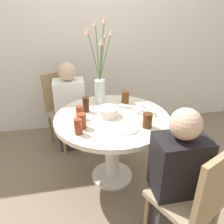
% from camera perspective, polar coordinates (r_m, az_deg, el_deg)
% --- Properties ---
extents(ground_plane, '(16.00, 16.00, 0.00)m').
position_cam_1_polar(ground_plane, '(2.37, -0.00, -16.41)').
color(ground_plane, '#7A6651').
extents(wall_back, '(8.00, 0.05, 2.60)m').
position_cam_1_polar(wall_back, '(2.94, -4.79, 20.14)').
color(wall_back, silver).
rests_on(wall_back, ground_plane).
extents(dining_table, '(1.03, 1.03, 0.70)m').
position_cam_1_polar(dining_table, '(2.03, -0.00, -4.69)').
color(dining_table, beige).
rests_on(dining_table, ground_plane).
extents(chair_left_flank, '(0.55, 0.55, 0.90)m').
position_cam_1_polar(chair_left_flank, '(2.73, -12.50, 1.75)').
color(chair_left_flank, '#9E896B').
rests_on(chair_left_flank, ground_plane).
extents(chair_far_back, '(0.53, 0.53, 0.90)m').
position_cam_1_polar(chair_far_back, '(1.59, 21.11, -19.77)').
color(chair_far_back, '#9E896B').
rests_on(chair_far_back, ground_plane).
extents(birthday_cake, '(0.18, 0.18, 0.12)m').
position_cam_1_polar(birthday_cake, '(1.95, -1.04, 0.10)').
color(birthday_cake, white).
rests_on(birthday_cake, dining_table).
extents(flower_vase, '(0.24, 0.27, 0.81)m').
position_cam_1_polar(flower_vase, '(2.15, -3.23, 9.41)').
color(flower_vase, silver).
rests_on(flower_vase, dining_table).
extents(side_plate, '(0.21, 0.21, 0.01)m').
position_cam_1_polar(side_plate, '(1.77, 3.55, -4.20)').
color(side_plate, silver).
rests_on(side_plate, dining_table).
extents(drink_glass_0, '(0.07, 0.07, 0.12)m').
position_cam_1_polar(drink_glass_0, '(1.77, -7.90, -2.31)').
color(drink_glass_0, maroon).
rests_on(drink_glass_0, dining_table).
extents(drink_glass_1, '(0.06, 0.06, 0.13)m').
position_cam_1_polar(drink_glass_1, '(1.69, -8.82, -3.77)').
color(drink_glass_1, maroon).
rests_on(drink_glass_1, dining_table).
extents(drink_glass_2, '(0.07, 0.07, 0.12)m').
position_cam_1_polar(drink_glass_2, '(2.22, 3.47, 3.94)').
color(drink_glass_2, '#51280F').
rests_on(drink_glass_2, dining_table).
extents(drink_glass_3, '(0.06, 0.06, 0.11)m').
position_cam_1_polar(drink_glass_3, '(1.92, -8.47, -0.13)').
color(drink_glass_3, maroon).
rests_on(drink_glass_3, dining_table).
extents(drink_glass_4, '(0.08, 0.08, 0.12)m').
position_cam_1_polar(drink_glass_4, '(1.78, 9.25, -2.15)').
color(drink_glass_4, '#51280F').
rests_on(drink_glass_4, dining_table).
extents(drink_glass_5, '(0.06, 0.06, 0.14)m').
position_cam_1_polar(drink_glass_5, '(2.03, -6.82, 1.93)').
color(drink_glass_5, '#33190C').
rests_on(drink_glass_5, dining_table).
extents(person_woman, '(0.34, 0.24, 1.06)m').
position_cam_1_polar(person_woman, '(2.61, -10.76, 0.54)').
color(person_woman, '#383333').
rests_on(person_woman, ground_plane).
extents(person_guest, '(0.34, 0.24, 1.06)m').
position_cam_1_polar(person_guest, '(1.65, 16.33, -17.16)').
color(person_guest, '#383333').
rests_on(person_guest, ground_plane).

